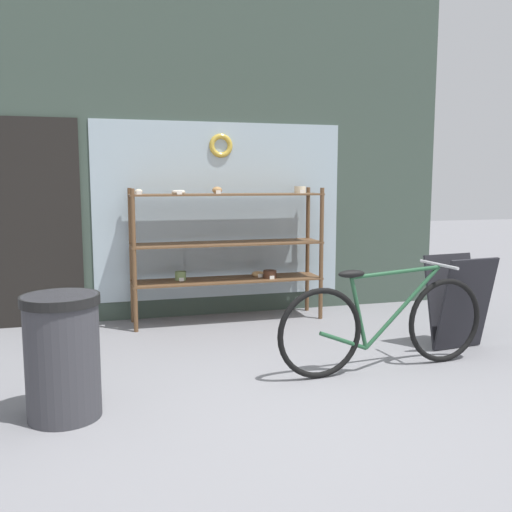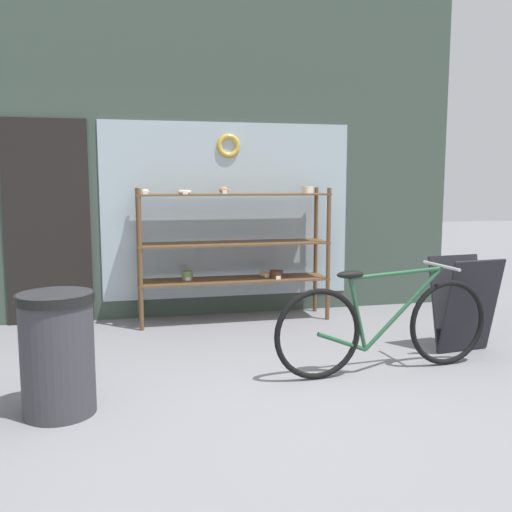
{
  "view_description": "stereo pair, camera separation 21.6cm",
  "coord_description": "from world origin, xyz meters",
  "px_view_note": "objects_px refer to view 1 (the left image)",
  "views": [
    {
      "loc": [
        -1.15,
        -3.32,
        1.48
      ],
      "look_at": [
        0.1,
        1.04,
        0.88
      ],
      "focal_mm": 40.0,
      "sensor_mm": 36.0,
      "label": 1
    },
    {
      "loc": [
        -0.94,
        -3.37,
        1.48
      ],
      "look_at": [
        0.1,
        1.04,
        0.88
      ],
      "focal_mm": 40.0,
      "sensor_mm": 36.0,
      "label": 2
    }
  ],
  "objects_px": {
    "trash_bin": "(62,352)",
    "display_case": "(228,242)",
    "bicycle": "(385,324)",
    "sandwich_board": "(459,302)"
  },
  "relations": [
    {
      "from": "bicycle",
      "to": "trash_bin",
      "type": "bearing_deg",
      "value": -177.95
    },
    {
      "from": "bicycle",
      "to": "sandwich_board",
      "type": "xyz_separation_m",
      "value": [
        0.91,
        0.34,
        0.04
      ]
    },
    {
      "from": "bicycle",
      "to": "sandwich_board",
      "type": "distance_m",
      "value": 0.97
    },
    {
      "from": "display_case",
      "to": "trash_bin",
      "type": "xyz_separation_m",
      "value": [
        -1.57,
        -2.16,
        -0.42
      ]
    },
    {
      "from": "sandwich_board",
      "to": "trash_bin",
      "type": "bearing_deg",
      "value": -175.65
    },
    {
      "from": "trash_bin",
      "to": "bicycle",
      "type": "bearing_deg",
      "value": 6.36
    },
    {
      "from": "trash_bin",
      "to": "display_case",
      "type": "bearing_deg",
      "value": 53.96
    },
    {
      "from": "display_case",
      "to": "bicycle",
      "type": "distance_m",
      "value": 2.11
    },
    {
      "from": "sandwich_board",
      "to": "bicycle",
      "type": "bearing_deg",
      "value": -165.56
    },
    {
      "from": "display_case",
      "to": "trash_bin",
      "type": "height_order",
      "value": "display_case"
    }
  ]
}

